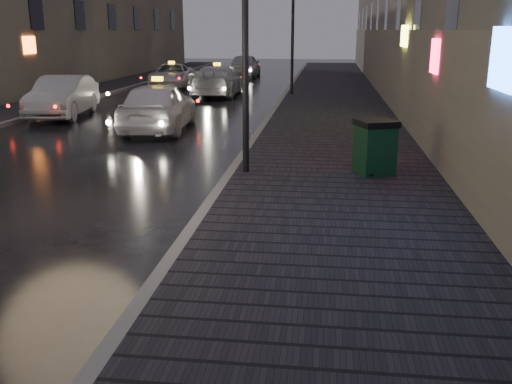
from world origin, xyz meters
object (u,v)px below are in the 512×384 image
Objects in this scene: taxi_near at (159,106)px; taxi_mid at (217,81)px; lamp_near at (245,15)px; car_far at (245,65)px; lamp_far at (293,23)px; taxi_far at (172,75)px; trash_bin at (375,146)px; car_left_mid at (63,97)px.

taxi_near is 0.92× the size of taxi_mid.
taxi_mid is (-3.73, 16.11, -2.74)m from lamp_near.
car_far is at bearing -89.55° from taxi_mid.
taxi_mid is at bearing 178.25° from lamp_far.
lamp_near is 1.11× the size of taxi_far.
trash_bin is at bearing 102.72° from car_far.
car_far reaches higher than trash_bin.
lamp_near is at bearing -90.00° from lamp_far.
lamp_far is at bearing 34.87° from car_left_mid.
lamp_near is 1.13× the size of car_far.
taxi_near reaches higher than car_left_mid.
taxi_mid is at bearing 90.39° from car_far.
taxi_mid is 1.08× the size of taxi_far.
car_left_mid is at bearing 134.27° from lamp_near.
lamp_far is at bearing 90.00° from lamp_near.
car_far is (-0.31, 11.95, 0.05)m from taxi_mid.
taxi_near is at bearing -37.59° from car_left_mid.
trash_bin is at bearing 135.61° from taxi_near.
taxi_far is at bearing 148.96° from lamp_far.
taxi_mid reaches higher than taxi_far.
lamp_far is 11.50m from car_left_mid.
trash_bin is at bearing -70.24° from taxi_far.
lamp_far is 1.13× the size of car_far.
lamp_near is 12.07m from car_left_mid.
lamp_near is 1.03× the size of taxi_mid.
car_left_mid is at bearing 76.90° from car_far.
taxi_mid is 5.45m from taxi_far.
trash_bin is at bearing -44.54° from car_left_mid.
lamp_near reaches higher than taxi_far.
car_far is (3.15, 7.73, 0.13)m from taxi_far.
car_left_mid is at bearing 58.72° from taxi_mid.
taxi_mid is at bearing 103.02° from lamp_near.
lamp_near is at bearing 101.97° from taxi_mid.
taxi_near reaches higher than car_far.
taxi_near is 5.19m from car_left_mid.
trash_bin is 28.69m from car_far.
car_far is at bearing 70.16° from car_left_mid.
taxi_mid is 1.11× the size of car_far.
lamp_near is 7.43m from taxi_near.
taxi_mid is at bearing 51.92° from car_left_mid.
lamp_far is 8.85m from taxi_far.
lamp_far reaches higher than taxi_near.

